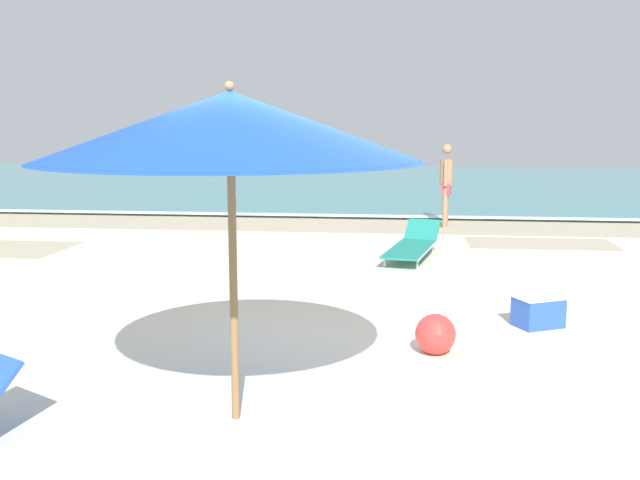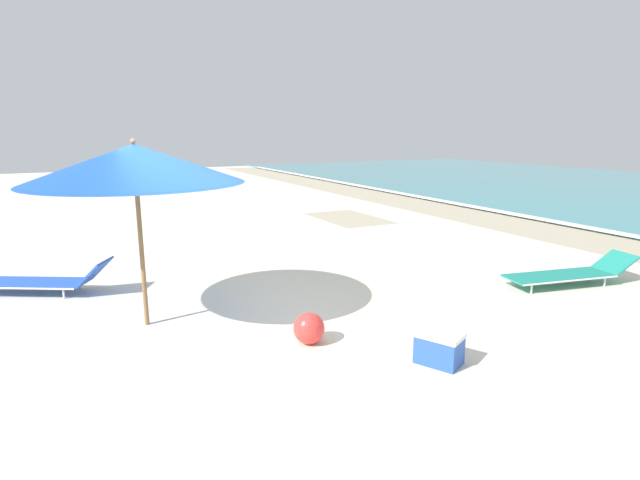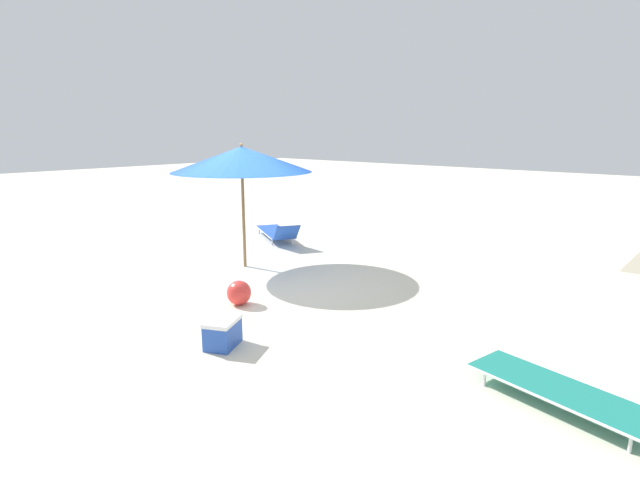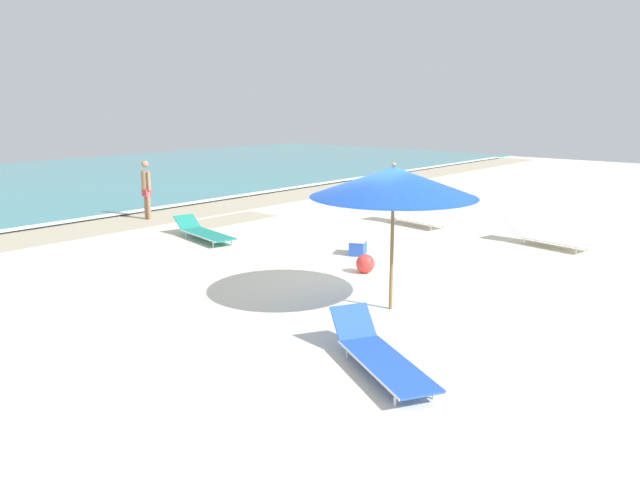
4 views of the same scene
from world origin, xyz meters
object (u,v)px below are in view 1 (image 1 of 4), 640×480
at_px(cooler_box, 538,310).
at_px(beach_umbrella, 230,128).
at_px(beachgoer_wading_adult, 446,180).
at_px(sun_lounger_near_water_left, 413,245).
at_px(beach_ball, 435,334).

bearing_deg(cooler_box, beach_umbrella, 18.84).
bearing_deg(beachgoer_wading_adult, sun_lounger_near_water_left, -3.17).
bearing_deg(beach_ball, beachgoer_wading_adult, 86.00).
relative_size(sun_lounger_near_water_left, beachgoer_wading_adult, 1.37).
height_order(beach_umbrella, cooler_box, beach_umbrella).
distance_m(beach_umbrella, cooler_box, 4.36).
distance_m(sun_lounger_near_water_left, beach_ball, 5.04).
distance_m(beachgoer_wading_adult, cooler_box, 7.57).
distance_m(sun_lounger_near_water_left, cooler_box, 4.17).
bearing_deg(beachgoer_wading_adult, cooler_box, 12.94).
relative_size(beach_umbrella, beachgoer_wading_adult, 1.57).
bearing_deg(cooler_box, beach_ball, 16.12).
height_order(beach_ball, cooler_box, beach_ball).
relative_size(beach_umbrella, beach_ball, 7.06).
bearing_deg(beach_ball, beach_umbrella, -132.63).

